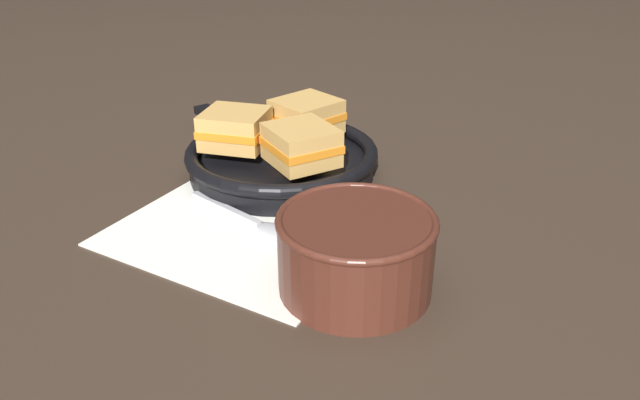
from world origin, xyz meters
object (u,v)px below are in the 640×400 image
object	(u,v)px
soup_bowl	(356,249)
sandwich_near_left	(306,116)
sandwich_near_right	(235,129)
sandwich_far_left	(301,145)
spoon	(262,225)
skillet	(281,160)

from	to	relation	value
soup_bowl	sandwich_near_left	xyz separation A→B (m)	(-0.21, 0.24, 0.02)
sandwich_near_left	sandwich_near_right	world-z (taller)	same
sandwich_near_right	sandwich_far_left	distance (m)	0.10
spoon	skillet	bearing A→B (deg)	126.30
sandwich_far_left	soup_bowl	bearing A→B (deg)	-43.51
sandwich_near_left	sandwich_near_right	distance (m)	0.10
soup_bowl	sandwich_near_left	world-z (taller)	sandwich_near_left
spoon	sandwich_near_left	size ratio (longest dim) A/B	1.71
sandwich_near_right	sandwich_far_left	size ratio (longest dim) A/B	0.93
soup_bowl	sandwich_near_left	size ratio (longest dim) A/B	1.51
spoon	sandwich_far_left	xyz separation A→B (m)	(-0.01, 0.11, 0.06)
soup_bowl	spoon	bearing A→B (deg)	163.18
spoon	sandwich_near_right	xyz separation A→B (m)	(-0.12, 0.11, 0.06)
spoon	soup_bowl	bearing A→B (deg)	-6.73
sandwich_near_left	spoon	bearing A→B (deg)	-71.82
skillet	sandwich_near_right	world-z (taller)	sandwich_near_right
sandwich_near_left	sandwich_near_right	size ratio (longest dim) A/B	1.00
spoon	sandwich_near_right	bearing A→B (deg)	147.67
spoon	sandwich_near_left	xyz separation A→B (m)	(-0.06, 0.20, 0.06)
soup_bowl	sandwich_near_right	bearing A→B (deg)	149.90
soup_bowl	sandwich_far_left	size ratio (longest dim) A/B	1.40
soup_bowl	skillet	distance (m)	0.28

